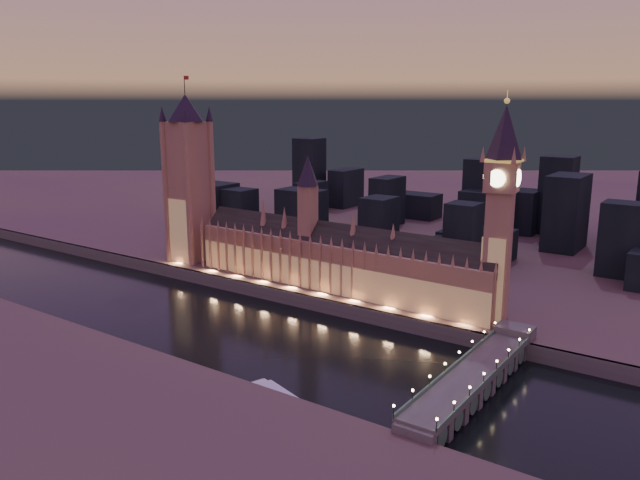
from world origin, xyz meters
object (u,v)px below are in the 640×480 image
Objects in this scene: palace_of_westminster at (334,258)px; river_boat at (280,399)px; westminster_bridge at (476,377)px; elizabeth_tower at (501,196)px; victoria_tower at (188,171)px.

palace_of_westminster is 4.48× the size of river_boat.
westminster_bridge reaches higher than river_boat.
elizabeth_tower is at bearing 70.07° from river_boat.
victoria_tower reaches higher than palace_of_westminster.
victoria_tower is 222.63m from river_boat.
elizabeth_tower reaches higher than palace_of_westminster.
westminster_bridge is at bearing -15.57° from victoria_tower.
elizabeth_tower is 2.54× the size of river_boat.
river_boat is at bearing -65.57° from palace_of_westminster.
elizabeth_tower is at bearing 0.00° from victoria_tower.
victoria_tower is at bearing 164.43° from westminster_bridge.
palace_of_westminster is 107.76m from elizabeth_tower.
river_boat is (54.29, -119.53, -24.81)m from palace_of_westminster.
palace_of_westminster is 1.61× the size of victoria_tower.
elizabeth_tower is (97.69, 0.19, 45.48)m from palace_of_westminster.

